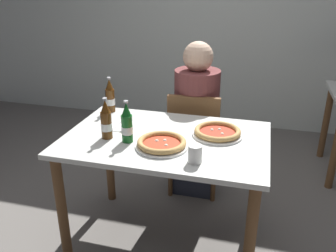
# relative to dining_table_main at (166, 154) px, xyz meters

# --- Properties ---
(ground_plane) EXTENTS (8.00, 8.00, 0.00)m
(ground_plane) POSITION_rel_dining_table_main_xyz_m (0.00, 0.00, -0.64)
(ground_plane) COLOR slate
(back_wall_tiled) EXTENTS (7.00, 0.10, 2.60)m
(back_wall_tiled) POSITION_rel_dining_table_main_xyz_m (0.00, 2.20, 0.66)
(back_wall_tiled) COLOR silver
(back_wall_tiled) RESTS_ON ground_plane
(dining_table_main) EXTENTS (1.20, 0.80, 0.75)m
(dining_table_main) POSITION_rel_dining_table_main_xyz_m (0.00, 0.00, 0.00)
(dining_table_main) COLOR silver
(dining_table_main) RESTS_ON ground_plane
(chair_behind_table) EXTENTS (0.42, 0.42, 0.85)m
(chair_behind_table) POSITION_rel_dining_table_main_xyz_m (0.06, 0.61, -0.15)
(chair_behind_table) COLOR brown
(chair_behind_table) RESTS_ON ground_plane
(diner_seated) EXTENTS (0.34, 0.34, 1.21)m
(diner_seated) POSITION_rel_dining_table_main_xyz_m (0.06, 0.66, -0.05)
(diner_seated) COLOR #2D3342
(diner_seated) RESTS_ON ground_plane
(pizza_margherita_near) EXTENTS (0.30, 0.30, 0.04)m
(pizza_margherita_near) POSITION_rel_dining_table_main_xyz_m (0.01, -0.13, 0.14)
(pizza_margherita_near) COLOR white
(pizza_margherita_near) RESTS_ON dining_table_main
(pizza_marinara_far) EXTENTS (0.30, 0.30, 0.04)m
(pizza_marinara_far) POSITION_rel_dining_table_main_xyz_m (0.29, 0.10, 0.14)
(pizza_marinara_far) COLOR white
(pizza_marinara_far) RESTS_ON dining_table_main
(beer_bottle_left) EXTENTS (0.07, 0.07, 0.25)m
(beer_bottle_left) POSITION_rel_dining_table_main_xyz_m (-0.20, -0.12, 0.22)
(beer_bottle_left) COLOR #14591E
(beer_bottle_left) RESTS_ON dining_table_main
(beer_bottle_center) EXTENTS (0.07, 0.07, 0.25)m
(beer_bottle_center) POSITION_rel_dining_table_main_xyz_m (-0.49, 0.32, 0.22)
(beer_bottle_center) COLOR #512D0F
(beer_bottle_center) RESTS_ON dining_table_main
(beer_bottle_right) EXTENTS (0.07, 0.07, 0.25)m
(beer_bottle_right) POSITION_rel_dining_table_main_xyz_m (-0.33, -0.10, 0.22)
(beer_bottle_right) COLOR #512D0F
(beer_bottle_right) RESTS_ON dining_table_main
(napkin_with_cutlery) EXTENTS (0.19, 0.19, 0.01)m
(napkin_with_cutlery) POSITION_rel_dining_table_main_xyz_m (-0.32, 0.08, 0.12)
(napkin_with_cutlery) COLOR white
(napkin_with_cutlery) RESTS_ON dining_table_main
(paper_cup) EXTENTS (0.07, 0.07, 0.09)m
(paper_cup) POSITION_rel_dining_table_main_xyz_m (0.23, -0.26, 0.16)
(paper_cup) COLOR white
(paper_cup) RESTS_ON dining_table_main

